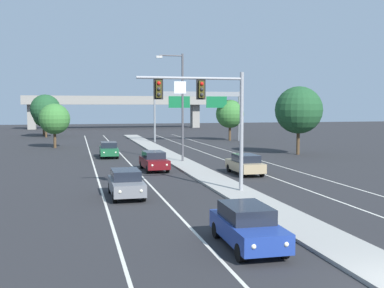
# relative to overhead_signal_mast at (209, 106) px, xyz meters

# --- Properties ---
(median_island) EXTENTS (2.40, 110.00, 0.15)m
(median_island) POSITION_rel_overhead_signal_mast_xyz_m (1.75, 2.22, -5.22)
(median_island) COLOR #9E9B93
(median_island) RESTS_ON ground
(lane_stripe_oncoming_center) EXTENTS (0.14, 100.00, 0.01)m
(lane_stripe_oncoming_center) POSITION_rel_overhead_signal_mast_xyz_m (-2.95, 9.22, -5.29)
(lane_stripe_oncoming_center) COLOR silver
(lane_stripe_oncoming_center) RESTS_ON ground
(lane_stripe_receding_center) EXTENTS (0.14, 100.00, 0.01)m
(lane_stripe_receding_center) POSITION_rel_overhead_signal_mast_xyz_m (6.45, 9.22, -5.29)
(lane_stripe_receding_center) COLOR silver
(lane_stripe_receding_center) RESTS_ON ground
(edge_stripe_left) EXTENTS (0.14, 100.00, 0.01)m
(edge_stripe_left) POSITION_rel_overhead_signal_mast_xyz_m (-6.25, 9.22, -5.29)
(edge_stripe_left) COLOR silver
(edge_stripe_left) RESTS_ON ground
(edge_stripe_right) EXTENTS (0.14, 100.00, 0.01)m
(edge_stripe_right) POSITION_rel_overhead_signal_mast_xyz_m (9.75, 9.22, -5.29)
(edge_stripe_right) COLOR silver
(edge_stripe_right) RESTS_ON ground
(overhead_signal_mast) EXTENTS (6.50, 0.44, 7.20)m
(overhead_signal_mast) POSITION_rel_overhead_signal_mast_xyz_m (0.00, 0.00, 0.00)
(overhead_signal_mast) COLOR gray
(overhead_signal_mast) RESTS_ON median_island
(street_lamp_median) EXTENTS (2.58, 0.28, 10.00)m
(street_lamp_median) POSITION_rel_overhead_signal_mast_xyz_m (1.76, 15.87, 0.50)
(street_lamp_median) COLOR #4C4C51
(street_lamp_median) RESTS_ON median_island
(car_oncoming_blue) EXTENTS (1.89, 4.50, 1.58)m
(car_oncoming_blue) POSITION_rel_overhead_signal_mast_xyz_m (-1.53, -10.52, -4.48)
(car_oncoming_blue) COLOR navy
(car_oncoming_blue) RESTS_ON ground
(car_oncoming_grey) EXTENTS (1.84, 4.48, 1.58)m
(car_oncoming_grey) POSITION_rel_overhead_signal_mast_xyz_m (-4.95, 0.42, -4.48)
(car_oncoming_grey) COLOR slate
(car_oncoming_grey) RESTS_ON ground
(car_oncoming_darkred) EXTENTS (1.93, 4.51, 1.58)m
(car_oncoming_darkred) POSITION_rel_overhead_signal_mast_xyz_m (-1.53, 11.09, -4.48)
(car_oncoming_darkred) COLOR #5B0F14
(car_oncoming_darkred) RESTS_ON ground
(car_oncoming_green) EXTENTS (1.90, 4.50, 1.58)m
(car_oncoming_green) POSITION_rel_overhead_signal_mast_xyz_m (-4.47, 22.08, -4.48)
(car_oncoming_green) COLOR #195633
(car_oncoming_green) RESTS_ON ground
(car_receding_tan) EXTENTS (1.82, 4.47, 1.58)m
(car_receding_tan) POSITION_rel_overhead_signal_mast_xyz_m (4.99, 7.18, -4.48)
(car_receding_tan) COLOR tan
(car_receding_tan) RESTS_ON ground
(highway_sign_gantry) EXTENTS (13.28, 0.42, 7.50)m
(highway_sign_gantry) POSITION_rel_overhead_signal_mast_xyz_m (9.95, 40.63, 0.87)
(highway_sign_gantry) COLOR gray
(highway_sign_gantry) RESTS_ON ground
(overpass_bridge) EXTENTS (42.40, 6.40, 7.65)m
(overpass_bridge) POSITION_rel_overhead_signal_mast_xyz_m (1.75, 85.28, 0.48)
(overpass_bridge) COLOR gray
(overpass_bridge) RESTS_ON ground
(tree_far_left_b) EXTENTS (3.55, 3.55, 5.13)m
(tree_far_left_b) POSITION_rel_overhead_signal_mast_xyz_m (-13.38, 61.16, -1.95)
(tree_far_left_b) COLOR #4C3823
(tree_far_left_b) RESTS_ON ground
(tree_far_right_a) EXTENTS (4.33, 4.33, 6.27)m
(tree_far_right_a) POSITION_rel_overhead_signal_mast_xyz_m (15.32, 41.64, -1.20)
(tree_far_right_a) COLOR #4C3823
(tree_far_right_a) RESTS_ON ground
(tree_far_left_a) EXTENTS (3.90, 3.90, 5.64)m
(tree_far_left_a) POSITION_rel_overhead_signal_mast_xyz_m (-10.37, 34.84, -1.62)
(tree_far_left_a) COLOR #4C3823
(tree_far_left_a) RESTS_ON ground
(tree_far_left_c) EXTENTS (5.03, 5.03, 7.27)m
(tree_far_left_c) POSITION_rel_overhead_signal_mast_xyz_m (-12.69, 56.08, -0.55)
(tree_far_left_c) COLOR #4C3823
(tree_far_left_c) RESTS_ON ground
(tree_far_right_c) EXTENTS (5.16, 5.16, 7.46)m
(tree_far_right_c) POSITION_rel_overhead_signal_mast_xyz_m (15.85, 19.84, -0.42)
(tree_far_right_c) COLOR #4C3823
(tree_far_right_c) RESTS_ON ground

